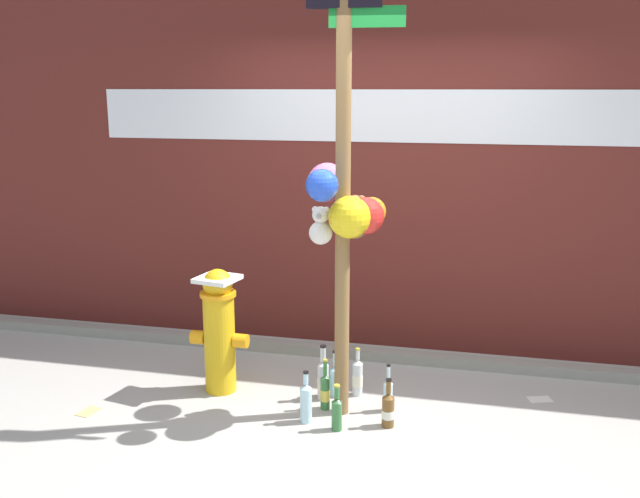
# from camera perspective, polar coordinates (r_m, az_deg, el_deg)

# --- Properties ---
(ground_plane) EXTENTS (14.00, 14.00, 0.00)m
(ground_plane) POSITION_cam_1_polar(r_m,az_deg,el_deg) (4.52, 2.60, -14.58)
(ground_plane) COLOR #9E9B93
(building_wall) EXTENTS (10.00, 0.21, 3.35)m
(building_wall) POSITION_cam_1_polar(r_m,az_deg,el_deg) (5.63, 5.84, 8.71)
(building_wall) COLOR #561E19
(building_wall) RESTS_ON ground_plane
(curb_strip) EXTENTS (8.00, 0.12, 0.08)m
(curb_strip) POSITION_cam_1_polar(r_m,az_deg,el_deg) (5.59, 4.90, -8.57)
(curb_strip) COLOR gray
(curb_strip) RESTS_ON ground_plane
(memorial_post) EXTENTS (0.61, 0.55, 2.90)m
(memorial_post) POSITION_cam_1_polar(r_m,az_deg,el_deg) (4.31, 2.01, 5.75)
(memorial_post) COLOR olive
(memorial_post) RESTS_ON ground_plane
(fire_hydrant) EXTENTS (0.41, 0.31, 0.88)m
(fire_hydrant) POSITION_cam_1_polar(r_m,az_deg,el_deg) (4.95, -8.20, -6.36)
(fire_hydrant) COLOR gold
(fire_hydrant) RESTS_ON ground_plane
(bottle_0) EXTENTS (0.07, 0.07, 0.30)m
(bottle_0) POSITION_cam_1_polar(r_m,az_deg,el_deg) (4.48, 1.37, -13.09)
(bottle_0) COLOR #337038
(bottle_0) RESTS_ON ground_plane
(bottle_1) EXTENTS (0.07, 0.07, 0.33)m
(bottle_1) POSITION_cam_1_polar(r_m,az_deg,el_deg) (4.93, 1.25, -10.46)
(bottle_1) COLOR #93CCE0
(bottle_1) RESTS_ON ground_plane
(bottle_2) EXTENTS (0.08, 0.08, 0.35)m
(bottle_2) POSITION_cam_1_polar(r_m,az_deg,el_deg) (4.57, -1.15, -12.29)
(bottle_2) COLOR #B2DBEA
(bottle_2) RESTS_ON ground_plane
(bottle_3) EXTENTS (0.08, 0.08, 0.32)m
(bottle_3) POSITION_cam_1_polar(r_m,az_deg,el_deg) (4.55, 5.55, -12.83)
(bottle_3) COLOR brown
(bottle_3) RESTS_ON ground_plane
(bottle_4) EXTENTS (0.08, 0.08, 0.39)m
(bottle_4) POSITION_cam_1_polar(r_m,az_deg,el_deg) (4.87, 0.25, -10.51)
(bottle_4) COLOR silver
(bottle_4) RESTS_ON ground_plane
(bottle_5) EXTENTS (0.07, 0.07, 0.35)m
(bottle_5) POSITION_cam_1_polar(r_m,az_deg,el_deg) (4.75, 0.42, -11.48)
(bottle_5) COLOR #337038
(bottle_5) RESTS_ON ground_plane
(bottle_6) EXTENTS (0.06, 0.06, 0.33)m
(bottle_6) POSITION_cam_1_polar(r_m,az_deg,el_deg) (4.74, 5.54, -11.65)
(bottle_6) COLOR #B2DBEA
(bottle_6) RESTS_ON ground_plane
(bottle_7) EXTENTS (0.07, 0.07, 0.34)m
(bottle_7) POSITION_cam_1_polar(r_m,az_deg,el_deg) (4.95, 3.06, -10.38)
(bottle_7) COLOR silver
(bottle_7) RESTS_ON ground_plane
(litter_0) EXTENTS (0.13, 0.17, 0.01)m
(litter_0) POSITION_cam_1_polar(r_m,az_deg,el_deg) (5.00, -18.30, -12.42)
(litter_0) COLOR tan
(litter_0) RESTS_ON ground_plane
(litter_1) EXTENTS (0.18, 0.14, 0.01)m
(litter_1) POSITION_cam_1_polar(r_m,az_deg,el_deg) (5.15, 17.42, -11.56)
(litter_1) COLOR silver
(litter_1) RESTS_ON ground_plane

